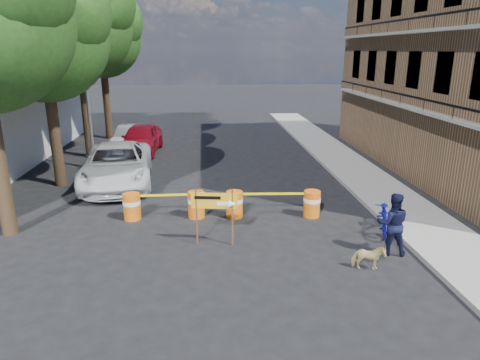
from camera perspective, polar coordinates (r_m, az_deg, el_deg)
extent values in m
plane|color=black|center=(12.07, -0.79, -9.91)|extent=(120.00, 120.00, 0.00)
cube|color=gray|center=(18.91, 16.91, -0.31)|extent=(2.40, 40.00, 0.15)
cylinder|color=#332316|center=(18.99, -23.53, 6.25)|extent=(0.44, 0.44, 4.76)
sphere|color=#214714|center=(18.75, -24.86, 17.01)|extent=(5.00, 5.00, 5.00)
sphere|color=#214714|center=(18.05, -22.98, 20.00)|extent=(3.75, 3.75, 3.75)
sphere|color=#214714|center=(19.58, -26.13, 14.78)|extent=(3.50, 3.50, 3.50)
cylinder|color=#332316|center=(23.69, -19.91, 9.21)|extent=(0.44, 0.44, 5.32)
sphere|color=#214714|center=(23.56, -20.93, 18.84)|extent=(5.40, 5.40, 5.40)
sphere|color=#214714|center=(22.88, -19.13, 21.50)|extent=(4.05, 4.05, 4.05)
sphere|color=#214714|center=(24.40, -22.21, 16.81)|extent=(3.78, 3.78, 3.78)
cylinder|color=#332316|center=(28.55, -17.38, 10.21)|extent=(0.44, 0.44, 4.93)
sphere|color=#214714|center=(28.40, -18.06, 17.62)|extent=(4.80, 4.80, 4.80)
sphere|color=#214714|center=(27.80, -16.67, 19.59)|extent=(3.60, 3.60, 3.60)
sphere|color=#214714|center=(29.13, -19.10, 16.10)|extent=(3.36, 3.36, 3.36)
cylinder|color=gray|center=(20.96, -19.83, 12.02)|extent=(0.16, 0.16, 8.00)
cylinder|color=#C6510B|center=(14.72, -14.21, -3.45)|extent=(0.56, 0.56, 0.90)
cylinder|color=white|center=(14.67, -14.25, -2.90)|extent=(0.58, 0.58, 0.14)
cylinder|color=#C6510B|center=(14.53, -5.84, -3.28)|extent=(0.56, 0.56, 0.90)
cylinder|color=white|center=(14.47, -5.86, -2.72)|extent=(0.58, 0.58, 0.14)
cylinder|color=#C6510B|center=(14.47, -0.74, -3.27)|extent=(0.56, 0.56, 0.90)
cylinder|color=white|center=(14.42, -0.75, -2.71)|extent=(0.58, 0.58, 0.14)
cylinder|color=#C6510B|center=(14.72, 9.56, -3.15)|extent=(0.56, 0.56, 0.90)
cylinder|color=white|center=(14.67, 9.58, -2.60)|extent=(0.58, 0.58, 0.14)
cylinder|color=#592D19|center=(12.39, -5.80, -4.97)|extent=(0.05, 0.05, 1.69)
cylinder|color=#592D19|center=(12.28, -1.01, -5.10)|extent=(0.05, 0.05, 1.69)
cube|color=gold|center=(12.14, -3.46, -2.78)|extent=(1.31, 0.21, 0.47)
cube|color=white|center=(12.12, -2.23, -3.21)|extent=(0.37, 0.06, 0.11)
cone|color=white|center=(12.10, -1.03, -3.23)|extent=(0.24, 0.27, 0.24)
cube|color=black|center=(12.11, -4.36, -2.37)|extent=(0.75, 0.11, 0.09)
imported|color=black|center=(12.51, 19.68, -5.52)|extent=(1.01, 0.88, 1.77)
imported|color=#1519AF|center=(13.90, 18.98, -2.64)|extent=(1.04, 1.24, 2.02)
imported|color=tan|center=(11.62, 16.74, -9.92)|extent=(0.87, 0.51, 0.69)
imported|color=silver|center=(18.67, -16.09, 1.96)|extent=(3.37, 6.24, 1.66)
imported|color=maroon|center=(24.15, -13.03, 5.40)|extent=(2.16, 4.74, 1.58)
imported|color=silver|center=(24.89, -14.22, 5.46)|extent=(1.89, 4.40, 1.41)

